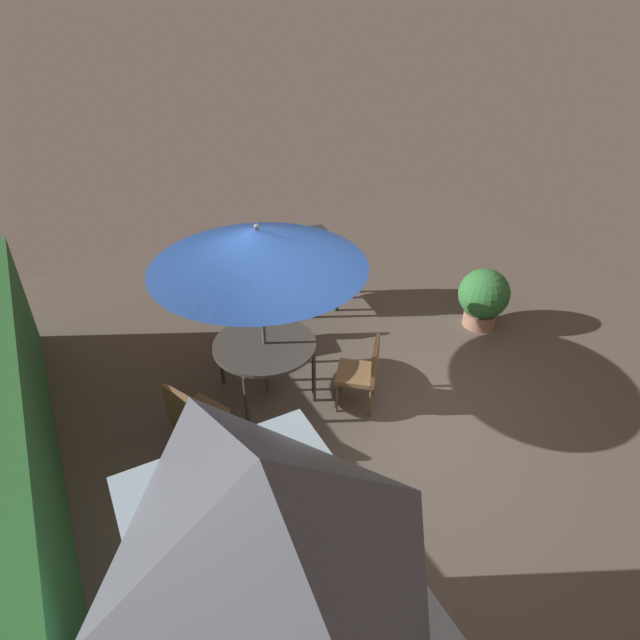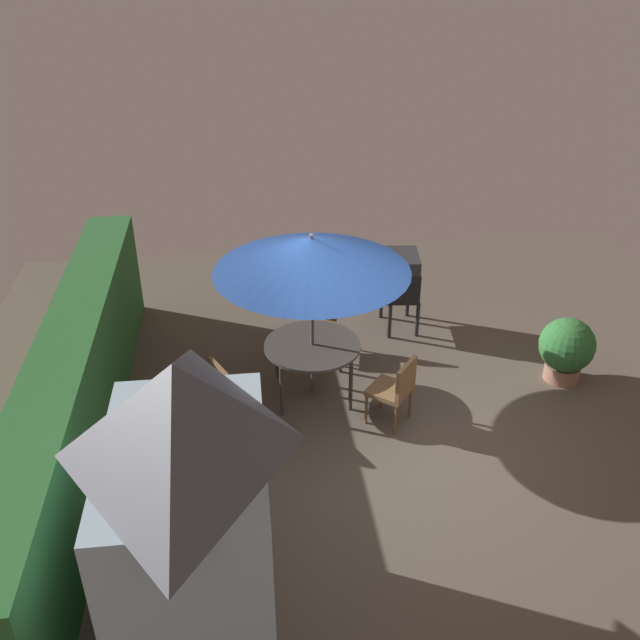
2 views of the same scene
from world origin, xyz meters
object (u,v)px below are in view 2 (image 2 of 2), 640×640
Objects in this scene: garden_shed at (189,508)px; bbq_grill at (401,276)px; patio_table at (312,348)px; chair_toward_hedge at (396,388)px; chair_near_shed at (320,318)px; patio_umbrella at (312,255)px; chair_far_side at (229,388)px; potted_plant_by_shed at (566,348)px.

bbq_grill is (4.94, -2.85, -0.56)m from garden_shed.
patio_table is 1.20m from chair_toward_hedge.
chair_near_shed is (1.04, -0.23, -0.16)m from patio_table.
chair_toward_hedge is (-2.32, 0.57, -0.33)m from bbq_grill.
garden_shed reaches higher than patio_table.
chair_toward_hedge is at bearing 166.12° from bbq_grill.
patio_umbrella is at bearing -21.82° from garden_shed.
potted_plant_by_shed is at bearing -84.46° from chair_far_side.
bbq_grill is at bearing -29.99° from garden_shed.
garden_shed is 4.77m from chair_near_shed.
patio_table is at bearing 50.84° from chair_toward_hedge.
chair_far_side is 1.00× the size of chair_toward_hedge.
patio_umbrella is (3.38, -1.35, 0.58)m from garden_shed.
chair_far_side is at bearing 95.54° from potted_plant_by_shed.
bbq_grill is at bearing -50.81° from chair_far_side.
bbq_grill is 1.33× the size of chair_far_side.
patio_umbrella reaches higher than bbq_grill.
chair_near_shed is (1.04, -0.23, -1.46)m from patio_umbrella.
garden_shed is 3.06× the size of potted_plant_by_shed.
potted_plant_by_shed is (-0.10, -3.38, -0.20)m from patio_table.
chair_far_side and chair_toward_hedge have the same top height.
patio_umbrella reaches higher than potted_plant_by_shed.
chair_near_shed is 3.35m from potted_plant_by_shed.
garden_shed reaches higher than chair_far_side.
chair_near_shed is at bearing -39.47° from chair_far_side.
potted_plant_by_shed is at bearing -91.65° from patio_umbrella.
chair_far_side is 4.47m from potted_plant_by_shed.
patio_umbrella is at bearing 136.19° from bbq_grill.
potted_plant_by_shed is (-1.66, -1.88, -0.36)m from bbq_grill.
bbq_grill is at bearing 48.59° from potted_plant_by_shed.
garden_shed is 2.29× the size of bbq_grill.
chair_far_side reaches higher than patio_table.
chair_far_side is (-0.53, 1.07, -0.16)m from patio_table.
patio_table is 1.37× the size of potted_plant_by_shed.
patio_table is 1.37× the size of chair_near_shed.
patio_table is at bearing 88.35° from potted_plant_by_shed.
chair_far_side is at bearing -5.75° from garden_shed.
patio_table is 2.17m from bbq_grill.
chair_far_side is at bearing 116.37° from patio_umbrella.
patio_table is at bearing 136.19° from bbq_grill.
patio_umbrella reaches higher than patio_table.
chair_near_shed and chair_far_side have the same top height.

